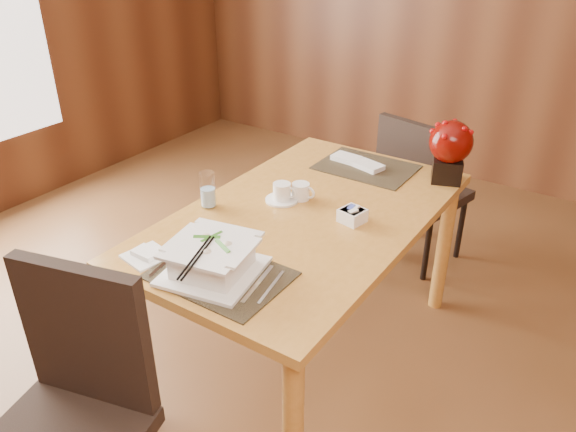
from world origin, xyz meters
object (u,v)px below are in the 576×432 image
Objects in this scene: coffee_cup at (282,193)px; far_chair at (417,185)px; creamer_jug at (301,191)px; dining_table at (306,233)px; soup_setting at (212,259)px; near_chair at (71,405)px; bread_plate at (147,256)px; sugar_caddy at (352,216)px; berry_decor at (450,148)px; water_glass at (208,190)px.

coffee_cup is 0.16× the size of far_chair.
creamer_jug is 0.11× the size of far_chair.
dining_table is at bearing -13.12° from coffee_cup.
soup_setting is 0.37× the size of near_chair.
creamer_jug is at bearing 73.40° from bread_plate.
soup_setting is 0.65m from creamer_jug.
coffee_cup reaches higher than bread_plate.
creamer_jug is at bearing 132.77° from dining_table.
near_chair is (-0.33, -1.14, -0.23)m from sugar_caddy.
soup_setting is at bearing 10.77° from bread_plate.
coffee_cup reaches higher than sugar_caddy.
near_chair is at bearing 96.68° from far_chair.
near_chair is 1.08× the size of far_chair.
sugar_caddy is (0.19, 0.04, 0.12)m from dining_table.
berry_decor reaches higher than soup_setting.
coffee_cup is (-0.12, 0.59, -0.03)m from soup_setting.
soup_setting reaches higher than dining_table.
creamer_jug is at bearing 91.50° from far_chair.
soup_setting reaches higher than bread_plate.
dining_table is 0.18m from creamer_jug.
coffee_cup is at bearing -179.38° from sugar_caddy.
bread_plate is at bearing -118.42° from berry_decor.
water_glass is 0.17× the size of far_chair.
near_chair reaches higher than creamer_jug.
sugar_caddy is 0.09× the size of near_chair.
water_glass reaches higher than far_chair.
berry_decor is (0.40, 1.18, 0.10)m from soup_setting.
far_chair is (0.24, 2.11, -0.04)m from near_chair.
water_glass is (-0.23, -0.21, 0.04)m from coffee_cup.
dining_table is at bearing -169.18° from sugar_caddy.
coffee_cup is 0.92× the size of water_glass.
dining_table is 0.68m from bread_plate.
water_glass is 1.56× the size of creamer_jug.
sugar_caddy is at bearing 52.76° from bread_plate.
sugar_caddy is at bearing -106.71° from berry_decor.
soup_setting is at bearing -92.70° from dining_table.
creamer_jug is at bearing 84.68° from soup_setting.
sugar_caddy reaches higher than bread_plate.
far_chair is (0.13, 1.56, -0.31)m from soup_setting.
coffee_cup reaches higher than creamer_jug.
bread_plate is (0.07, -0.43, -0.07)m from water_glass.
near_chair reaches higher than bread_plate.
berry_decor is 0.32× the size of far_chair.
creamer_jug reaches higher than bread_plate.
dining_table is 0.23m from sugar_caddy.
far_chair reaches higher than bread_plate.
sugar_caddy is at bearing -13.62° from creamer_jug.
bread_plate reaches higher than dining_table.
water_glass is 0.40m from creamer_jug.
water_glass is at bearing -136.62° from coffee_cup.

